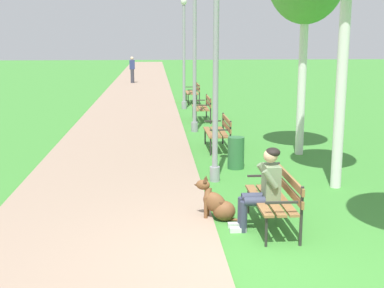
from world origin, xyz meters
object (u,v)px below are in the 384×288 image
park_bench_near (277,195)px  lamp_post_far (184,52)px  lamp_post_near (216,61)px  pedestrian_distant (132,70)px  park_bench_far (203,106)px  park_bench_furthest (194,91)px  dog_brown (218,204)px  person_seated_on_near_bench (264,185)px  litter_bin (236,153)px  park_bench_mid (219,130)px  lamp_post_mid (195,51)px

park_bench_near → lamp_post_far: lamp_post_far is taller
lamp_post_near → pedestrian_distant: size_ratio=2.79×
park_bench_far → park_bench_furthest: bearing=89.4°
dog_brown → lamp_post_far: lamp_post_far is taller
park_bench_near → dog_brown: 0.97m
person_seated_on_near_bench → park_bench_far: bearing=89.7°
person_seated_on_near_bench → litter_bin: bearing=87.5°
park_bench_far → park_bench_furthest: size_ratio=1.00×
dog_brown → pedestrian_distant: 24.76m
park_bench_mid → litter_bin: 1.99m
park_bench_mid → park_bench_far: size_ratio=1.00×
park_bench_near → person_seated_on_near_bench: 0.27m
park_bench_mid → lamp_post_near: lamp_post_near is taller
lamp_post_near → litter_bin: 2.33m
lamp_post_far → lamp_post_near: bearing=-90.0°
person_seated_on_near_bench → litter_bin: person_seated_on_near_bench is taller
park_bench_near → dog_brown: (-0.84, 0.41, -0.25)m
pedestrian_distant → park_bench_near: bearing=-82.8°
pedestrian_distant → lamp_post_far: bearing=-77.9°
pedestrian_distant → park_bench_far: bearing=-78.5°
park_bench_far → lamp_post_near: (-0.48, -7.61, 1.87)m
pedestrian_distant → person_seated_on_near_bench: bearing=-83.3°
park_bench_mid → lamp_post_far: (-0.47, 7.65, 1.74)m
park_bench_near → lamp_post_near: 3.29m
park_bench_mid → dog_brown: 5.24m
park_bench_furthest → lamp_post_far: lamp_post_far is taller
park_bench_mid → person_seated_on_near_bench: 5.63m
park_bench_furthest → lamp_post_near: (-0.53, -12.57, 1.87)m
park_bench_near → person_seated_on_near_bench: bearing=-171.9°
park_bench_far → lamp_post_mid: (-0.46, -2.07, 1.92)m
person_seated_on_near_bench → park_bench_furthest: bearing=89.6°
park_bench_mid → park_bench_far: same height
lamp_post_near → lamp_post_mid: (0.02, 5.54, 0.05)m
park_bench_mid → park_bench_furthest: (0.07, 9.60, 0.00)m
litter_bin → lamp_post_mid: bearing=97.0°
park_bench_far → person_seated_on_near_bench: bearing=-90.3°
lamp_post_near → park_bench_mid: bearing=81.2°
park_bench_mid → dog_brown: park_bench_mid is taller
park_bench_furthest → litter_bin: size_ratio=2.14×
person_seated_on_near_bench → park_bench_mid: bearing=89.6°
park_bench_near → park_bench_far: (-0.15, 10.25, 0.00)m
park_bench_mid → person_seated_on_near_bench: (-0.04, -5.63, 0.17)m
person_seated_on_near_bench → lamp_post_mid: bearing=92.8°
lamp_post_mid → lamp_post_far: lamp_post_mid is taller
park_bench_far → park_bench_furthest: (0.06, 4.96, 0.00)m
park_bench_far → dog_brown: 9.87m
park_bench_mid → pedestrian_distant: 19.68m
litter_bin → pedestrian_distant: bearing=98.3°
dog_brown → lamp_post_mid: size_ratio=0.17×
dog_brown → lamp_post_near: bearing=84.5°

